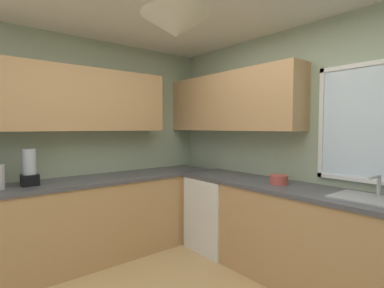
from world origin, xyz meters
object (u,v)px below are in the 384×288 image
at_px(sink_assembly, 371,198).
at_px(blender_appliance, 30,169).
at_px(bowl, 279,180).
at_px(dishwasher, 218,213).

bearing_deg(sink_assembly, blender_appliance, -139.93).
relative_size(sink_assembly, bowl, 3.02).
bearing_deg(bowl, blender_appliance, -127.42).
xyz_separation_m(sink_assembly, bowl, (-0.84, -0.01, 0.03)).
xyz_separation_m(dishwasher, blender_appliance, (-0.66, -1.93, 0.64)).
distance_m(dishwasher, blender_appliance, 2.14).
relative_size(bowl, blender_appliance, 0.50).
bearing_deg(bowl, dishwasher, -177.95).
bearing_deg(dishwasher, blender_appliance, -108.89).
relative_size(sink_assembly, blender_appliance, 1.51).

